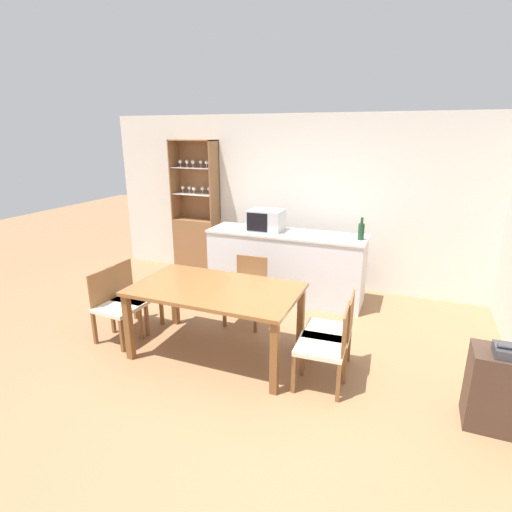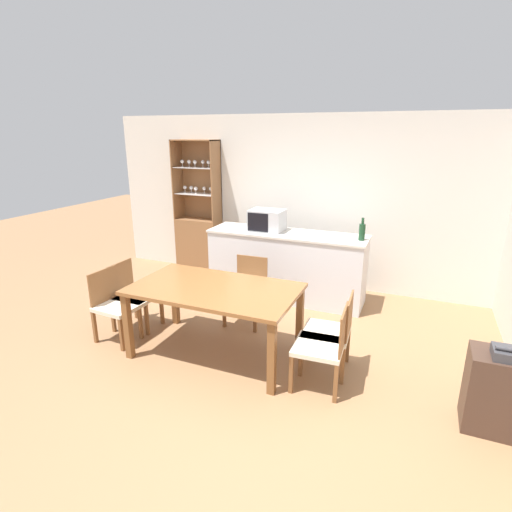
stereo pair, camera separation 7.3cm
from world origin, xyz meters
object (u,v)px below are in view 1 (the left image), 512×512
object	(u,v)px
dining_chair_side_right_near	(325,346)
telephone	(510,352)
side_cabinet	(506,391)
dining_chair_head_far	(247,290)
dining_table	(216,295)
dining_chair_side_left_near	(116,306)
display_cabinet	(197,235)
wine_bottle	(361,231)
dining_chair_side_right_far	(332,331)
dining_chair_side_left_far	(133,296)
microwave	(266,220)

from	to	relation	value
dining_chair_side_right_near	telephone	distance (m)	1.44
telephone	side_cabinet	bearing A→B (deg)	51.72
dining_chair_head_far	side_cabinet	distance (m)	2.82
dining_chair_side_right_near	side_cabinet	bearing A→B (deg)	-93.71
dining_table	dining_chair_side_left_near	xyz separation A→B (m)	(-1.19, -0.14, -0.26)
display_cabinet	dining_chair_side_left_near	xyz separation A→B (m)	(0.33, -2.42, -0.22)
dining_chair_head_far	wine_bottle	size ratio (longest dim) A/B	2.76
dining_chair_side_right_far	dining_chair_side_left_far	size ratio (longest dim) A/B	1.00
dining_chair_side_right_far	telephone	bearing A→B (deg)	-107.87
display_cabinet	dining_chair_side_right_near	world-z (taller)	display_cabinet
dining_table	microwave	size ratio (longest dim) A/B	3.66
side_cabinet	wine_bottle	bearing A→B (deg)	127.02
dining_chair_side_right_far	dining_chair_side_left_far	xyz separation A→B (m)	(-2.39, -0.00, 0.00)
dining_table	dining_chair_side_right_far	size ratio (longest dim) A/B	2.13
wine_bottle	dining_chair_side_right_far	bearing A→B (deg)	-90.70
telephone	display_cabinet	bearing A→B (deg)	148.88
dining_chair_side_left_far	side_cabinet	world-z (taller)	dining_chair_side_left_far
dining_chair_side_left_near	dining_chair_side_left_far	bearing A→B (deg)	-176.01
dining_table	dining_chair_side_right_far	world-z (taller)	dining_chair_side_right_far
dining_chair_side_right_near	dining_table	bearing A→B (deg)	80.16
display_cabinet	dining_chair_side_left_near	bearing A→B (deg)	-82.23
dining_chair_side_left_near	dining_chair_side_left_far	size ratio (longest dim) A/B	1.00
dining_chair_side_left_far	dining_chair_head_far	bearing A→B (deg)	120.74
dining_chair_side_right_near	dining_chair_side_left_far	world-z (taller)	same
dining_chair_side_left_far	dining_chair_side_right_near	bearing A→B (deg)	84.03
display_cabinet	microwave	bearing A→B (deg)	-20.09
dining_chair_side_left_near	dining_chair_head_far	bearing A→B (deg)	133.19
dining_chair_side_right_near	side_cabinet	xyz separation A→B (m)	(1.45, -0.02, -0.08)
display_cabinet	side_cabinet	size ratio (longest dim) A/B	3.30
dining_table	dining_chair_side_left_near	size ratio (longest dim) A/B	2.13
dining_chair_head_far	dining_chair_side_right_near	distance (m)	1.54
wine_bottle	dining_chair_head_far	bearing A→B (deg)	-143.55
display_cabinet	dining_chair_side_left_far	distance (m)	2.16
dining_table	dining_chair_side_right_near	bearing A→B (deg)	-6.96
dining_chair_side_right_near	telephone	xyz separation A→B (m)	(1.41, -0.07, 0.29)
dining_chair_side_left_far	dining_table	bearing A→B (deg)	83.95
display_cabinet	dining_chair_side_right_near	size ratio (longest dim) A/B	2.70
dining_chair_head_far	wine_bottle	world-z (taller)	wine_bottle
dining_chair_head_far	dining_chair_side_left_far	size ratio (longest dim) A/B	1.00
dining_table	side_cabinet	bearing A→B (deg)	-3.62
dining_chair_side_right_far	microwave	xyz separation A→B (m)	(-1.30, 1.61, 0.69)
dining_chair_side_right_far	wine_bottle	world-z (taller)	wine_bottle
dining_chair_side_left_near	side_cabinet	bearing A→B (deg)	93.64
dining_chair_side_right_far	telephone	distance (m)	1.48
wine_bottle	telephone	xyz separation A→B (m)	(1.39, -1.94, -0.37)
dining_table	telephone	bearing A→B (deg)	-4.72
dining_chair_side_right_near	side_cabinet	distance (m)	1.45
dining_chair_side_right_near	microwave	distance (m)	2.40
dining_chair_side_right_near	telephone	world-z (taller)	dining_chair_side_right_near
dining_chair_side_right_far	side_cabinet	distance (m)	1.48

